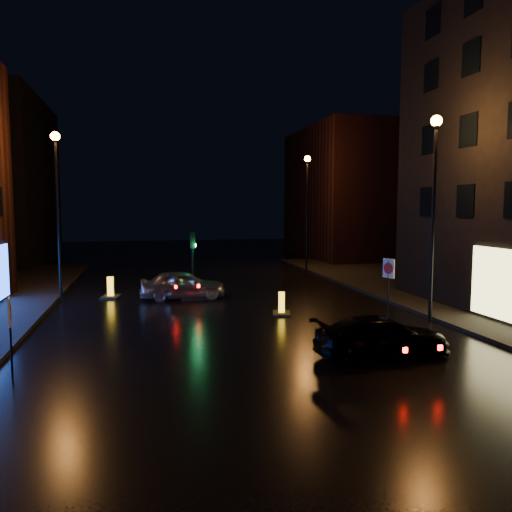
{
  "coord_description": "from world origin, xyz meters",
  "views": [
    {
      "loc": [
        -3.75,
        -12.22,
        4.71
      ],
      "look_at": [
        0.59,
        6.84,
        2.8
      ],
      "focal_mm": 35.0,
      "sensor_mm": 36.0,
      "label": 1
    }
  ],
  "objects_px": {
    "traffic_signal": "(193,287)",
    "bollard_near": "(282,309)",
    "silver_hatchback": "(183,285)",
    "road_sign_right": "(389,273)",
    "road_sign_left": "(10,319)",
    "dark_sedan": "(382,337)",
    "bollard_far": "(111,293)"
  },
  "relations": [
    {
      "from": "traffic_signal",
      "to": "bollard_near",
      "type": "relative_size",
      "value": 2.67
    },
    {
      "from": "silver_hatchback",
      "to": "road_sign_right",
      "type": "distance_m",
      "value": 10.43
    },
    {
      "from": "road_sign_left",
      "to": "dark_sedan",
      "type": "bearing_deg",
      "value": -12.87
    },
    {
      "from": "silver_hatchback",
      "to": "bollard_near",
      "type": "xyz_separation_m",
      "value": [
        3.95,
        -4.75,
        -0.52
      ]
    },
    {
      "from": "road_sign_right",
      "to": "road_sign_left",
      "type": "bearing_deg",
      "value": -0.31
    },
    {
      "from": "bollard_far",
      "to": "road_sign_left",
      "type": "xyz_separation_m",
      "value": [
        -1.82,
        -12.53,
        1.48
      ]
    },
    {
      "from": "traffic_signal",
      "to": "dark_sedan",
      "type": "distance_m",
      "value": 12.97
    },
    {
      "from": "road_sign_left",
      "to": "road_sign_right",
      "type": "bearing_deg",
      "value": 8.12
    },
    {
      "from": "traffic_signal",
      "to": "dark_sedan",
      "type": "bearing_deg",
      "value": -68.44
    },
    {
      "from": "traffic_signal",
      "to": "bollard_near",
      "type": "bearing_deg",
      "value": -57.84
    },
    {
      "from": "bollard_near",
      "to": "road_sign_left",
      "type": "height_order",
      "value": "road_sign_left"
    },
    {
      "from": "silver_hatchback",
      "to": "bollard_far",
      "type": "bearing_deg",
      "value": 73.27
    },
    {
      "from": "traffic_signal",
      "to": "bollard_far",
      "type": "relative_size",
      "value": 2.48
    },
    {
      "from": "bollard_far",
      "to": "bollard_near",
      "type": "bearing_deg",
      "value": -27.58
    },
    {
      "from": "silver_hatchback",
      "to": "bollard_near",
      "type": "relative_size",
      "value": 3.36
    },
    {
      "from": "dark_sedan",
      "to": "bollard_near",
      "type": "relative_size",
      "value": 3.4
    },
    {
      "from": "dark_sedan",
      "to": "bollard_far",
      "type": "relative_size",
      "value": 3.16
    },
    {
      "from": "silver_hatchback",
      "to": "dark_sedan",
      "type": "distance_m",
      "value": 12.65
    },
    {
      "from": "bollard_far",
      "to": "road_sign_right",
      "type": "height_order",
      "value": "road_sign_right"
    },
    {
      "from": "bollard_near",
      "to": "silver_hatchback",
      "type": "bearing_deg",
      "value": 144.14
    },
    {
      "from": "traffic_signal",
      "to": "dark_sedan",
      "type": "height_order",
      "value": "traffic_signal"
    },
    {
      "from": "traffic_signal",
      "to": "road_sign_left",
      "type": "xyz_separation_m",
      "value": [
        -6.07,
        -11.96,
        1.22
      ]
    },
    {
      "from": "road_sign_left",
      "to": "road_sign_right",
      "type": "distance_m",
      "value": 14.69
    },
    {
      "from": "road_sign_right",
      "to": "dark_sedan",
      "type": "bearing_deg",
      "value": 40.02
    },
    {
      "from": "silver_hatchback",
      "to": "dark_sedan",
      "type": "xyz_separation_m",
      "value": [
        5.35,
        -11.46,
        -0.1
      ]
    },
    {
      "from": "dark_sedan",
      "to": "road_sign_left",
      "type": "xyz_separation_m",
      "value": [
        -10.84,
        0.1,
        1.09
      ]
    },
    {
      "from": "traffic_signal",
      "to": "bollard_far",
      "type": "distance_m",
      "value": 4.3
    },
    {
      "from": "silver_hatchback",
      "to": "bollard_far",
      "type": "xyz_separation_m",
      "value": [
        -3.66,
        1.17,
        -0.5
      ]
    },
    {
      "from": "traffic_signal",
      "to": "silver_hatchback",
      "type": "relative_size",
      "value": 0.79
    },
    {
      "from": "traffic_signal",
      "to": "silver_hatchback",
      "type": "xyz_separation_m",
      "value": [
        -0.59,
        -0.6,
        0.24
      ]
    },
    {
      "from": "traffic_signal",
      "to": "dark_sedan",
      "type": "xyz_separation_m",
      "value": [
        4.77,
        -12.06,
        0.13
      ]
    },
    {
      "from": "traffic_signal",
      "to": "bollard_far",
      "type": "height_order",
      "value": "traffic_signal"
    }
  ]
}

